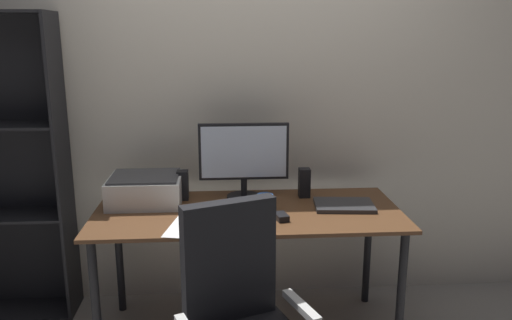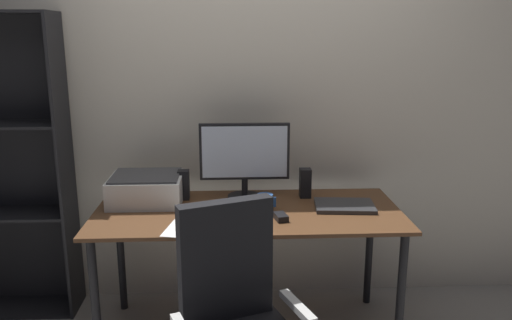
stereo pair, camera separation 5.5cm
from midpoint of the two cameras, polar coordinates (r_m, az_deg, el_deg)
The scene contains 12 objects.
back_wall at distance 3.18m, azimuth -0.77°, elevation 7.22°, with size 6.40×0.10×2.60m, color beige.
desk at distance 2.81m, azimuth -0.33°, elevation -7.12°, with size 1.65×0.73×0.74m.
monitor at distance 2.93m, azimuth -0.73°, elevation 0.47°, with size 0.51×0.20×0.44m.
keyboard at distance 2.60m, azimuth -1.25°, elevation -6.80°, with size 0.29×0.11×0.02m, color #B7BABC.
mouse at distance 2.64m, azimuth 3.38°, elevation -6.34°, with size 0.06×0.10×0.03m, color black.
coffee_mug at distance 2.75m, azimuth 1.59°, elevation -4.79°, with size 0.10×0.09×0.10m.
laptop at distance 2.86m, azimuth 10.35°, elevation -5.03°, with size 0.32×0.23×0.02m, color #2D2D30.
speaker_left at distance 2.97m, azimuth -7.51°, elevation -2.74°, with size 0.06×0.07×0.17m, color black.
speaker_right at distance 2.99m, azimuth 6.02°, elevation -2.56°, with size 0.06×0.07×0.17m, color black.
printer at distance 2.95m, azimuth -11.56°, elevation -3.13°, with size 0.40×0.34×0.16m.
paper_sheet at distance 2.57m, azimuth -6.77°, elevation -7.36°, with size 0.21×0.30×0.00m, color white.
bookshelf at distance 3.36m, azimuth -25.64°, elevation -0.98°, with size 0.72×0.28×1.79m.
Camera 2 is at (-0.09, -2.63, 1.67)m, focal length 35.99 mm.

